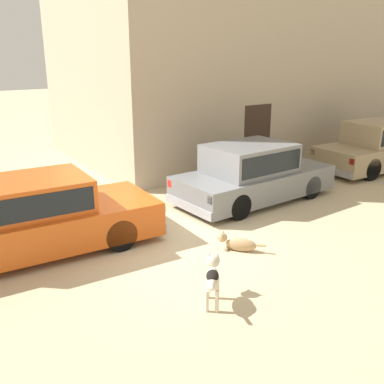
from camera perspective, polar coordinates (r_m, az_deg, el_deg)
name	(u,v)px	position (r m, az deg, el deg)	size (l,w,h in m)	color
ground_plane	(175,241)	(8.99, -2.25, -6.42)	(80.00, 80.00, 0.00)	#CCB78E
parked_sedan_nearest	(32,216)	(8.83, -20.02, -2.98)	(4.92, 2.11, 1.45)	#D15619
parked_sedan_second	(252,173)	(11.28, 7.86, 2.51)	(4.43, 1.94, 1.49)	slate
parked_sedan_third	(379,146)	(15.56, 23.12, 5.52)	(4.72, 1.96, 1.56)	tan
apartment_block	(236,19)	(17.95, 5.72, 21.41)	(12.61, 6.94, 9.70)	tan
stray_dog_spotted	(213,276)	(6.75, 2.70, -10.82)	(0.69, 0.83, 0.70)	beige
stray_dog_tan	(237,243)	(8.58, 5.88, -6.63)	(0.69, 0.81, 0.36)	tan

